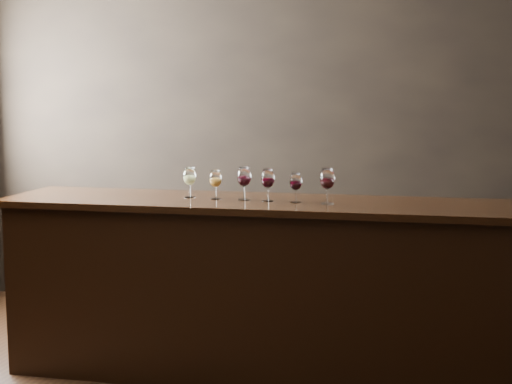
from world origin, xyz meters
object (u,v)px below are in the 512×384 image
(glass_white, at_px, (190,177))
(glass_red_b, at_px, (268,179))
(bar_counter, at_px, (257,292))
(back_bar_shelf, at_px, (332,280))
(glass_red_c, at_px, (296,182))
(glass_red_a, at_px, (244,177))
(glass_amber, at_px, (215,179))
(glass_red_d, at_px, (327,180))

(glass_white, xyz_separation_m, glass_red_b, (0.51, -0.02, 0.00))
(bar_counter, relative_size, glass_white, 15.99)
(back_bar_shelf, distance_m, glass_red_c, 1.30)
(back_bar_shelf, distance_m, glass_white, 1.48)
(glass_red_a, distance_m, glass_red_c, 0.32)
(glass_amber, height_order, glass_red_a, glass_red_a)
(glass_red_d, bearing_deg, glass_amber, -179.99)
(back_bar_shelf, height_order, glass_red_b, glass_red_b)
(bar_counter, distance_m, glass_red_c, 0.73)
(glass_white, distance_m, glass_red_d, 0.87)
(bar_counter, xyz_separation_m, glass_red_a, (-0.08, -0.00, 0.71))
(glass_amber, xyz_separation_m, glass_red_a, (0.18, 0.02, 0.02))
(glass_white, height_order, glass_red_a, glass_red_a)
(glass_red_c, bearing_deg, bar_counter, 176.98)
(bar_counter, bearing_deg, glass_red_b, -14.43)
(glass_red_b, relative_size, glass_red_c, 1.11)
(back_bar_shelf, distance_m, glass_amber, 1.42)
(back_bar_shelf, bearing_deg, glass_red_b, -102.27)
(glass_white, relative_size, glass_amber, 1.05)
(back_bar_shelf, xyz_separation_m, glass_amber, (-0.55, -1.01, 0.84))
(glass_white, distance_m, glass_amber, 0.18)
(glass_amber, xyz_separation_m, glass_red_d, (0.69, 0.00, 0.02))
(glass_white, bearing_deg, back_bar_shelf, 53.43)
(glass_red_a, bearing_deg, bar_counter, 2.97)
(glass_amber, distance_m, glass_red_a, 0.18)
(glass_amber, xyz_separation_m, glass_red_b, (0.33, 0.01, 0.01))
(back_bar_shelf, bearing_deg, glass_amber, -118.42)
(back_bar_shelf, relative_size, glass_red_d, 10.02)
(glass_white, distance_m, glass_red_c, 0.68)
(glass_red_b, height_order, glass_red_d, glass_red_d)
(bar_counter, relative_size, glass_red_c, 17.09)
(bar_counter, height_order, glass_red_d, glass_red_d)
(glass_white, relative_size, glass_red_d, 0.89)
(bar_counter, height_order, glass_red_a, glass_red_a)
(glass_red_d, bearing_deg, back_bar_shelf, 98.18)
(glass_amber, distance_m, glass_red_d, 0.69)
(glass_amber, relative_size, glass_red_c, 1.02)
(back_bar_shelf, distance_m, glass_red_b, 1.33)
(glass_white, distance_m, glass_red_b, 0.51)
(glass_red_a, relative_size, glass_red_b, 1.04)
(glass_amber, height_order, glass_red_b, glass_red_b)
(glass_red_c, bearing_deg, glass_red_a, 178.45)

